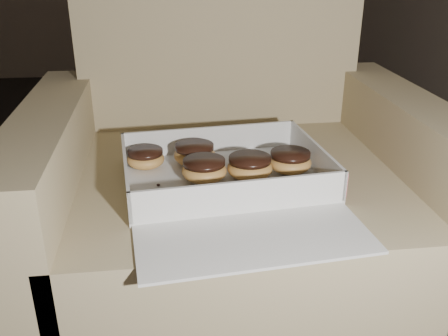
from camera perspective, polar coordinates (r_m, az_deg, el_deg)
armchair at (r=1.13m, az=0.93°, el=-4.31°), size 0.85×0.72×0.89m
bakery_box at (r=0.93m, az=0.72°, el=-1.80°), size 0.41×0.47×0.06m
donut_a at (r=0.99m, az=7.55°, el=0.79°), size 0.08×0.08×0.04m
donut_b at (r=1.01m, az=-8.94°, el=1.15°), size 0.07×0.07×0.04m
donut_c at (r=0.94m, az=-2.27°, el=-0.15°), size 0.09×0.09×0.04m
donut_d at (r=0.95m, az=2.96°, el=0.16°), size 0.09×0.09×0.04m
donut_e at (r=1.02m, az=-3.38°, el=1.66°), size 0.08×0.08×0.04m
crumb_a at (r=0.89m, az=-6.90°, el=-3.40°), size 0.01×0.01×0.00m
crumb_b at (r=0.89m, az=3.18°, el=-3.34°), size 0.01×0.01×0.00m
crumb_c at (r=0.88m, az=-9.62°, el=-3.92°), size 0.01×0.01×0.00m
crumb_d at (r=0.91m, az=-2.90°, el=-2.43°), size 0.01×0.01×0.00m
crumb_e at (r=0.94m, az=-7.52°, el=-1.92°), size 0.01×0.01×0.00m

